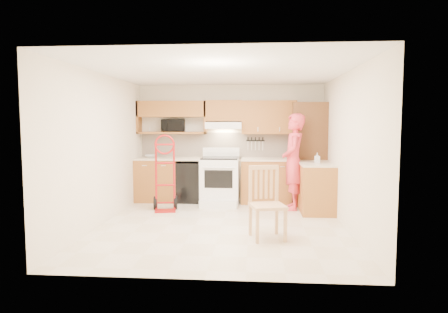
# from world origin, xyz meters

# --- Properties ---
(floor) EXTENTS (4.00, 4.50, 0.02)m
(floor) POSITION_xyz_m (0.00, 0.00, -0.01)
(floor) COLOR beige
(floor) RESTS_ON ground
(ceiling) EXTENTS (4.00, 4.50, 0.02)m
(ceiling) POSITION_xyz_m (0.00, 0.00, 2.51)
(ceiling) COLOR white
(ceiling) RESTS_ON ground
(wall_back) EXTENTS (4.00, 0.02, 2.50)m
(wall_back) POSITION_xyz_m (0.00, 2.26, 1.25)
(wall_back) COLOR #F4E6CB
(wall_back) RESTS_ON ground
(wall_front) EXTENTS (4.00, 0.02, 2.50)m
(wall_front) POSITION_xyz_m (0.00, -2.26, 1.25)
(wall_front) COLOR #F4E6CB
(wall_front) RESTS_ON ground
(wall_left) EXTENTS (0.02, 4.50, 2.50)m
(wall_left) POSITION_xyz_m (-2.01, 0.00, 1.25)
(wall_left) COLOR #F4E6CB
(wall_left) RESTS_ON ground
(wall_right) EXTENTS (0.02, 4.50, 2.50)m
(wall_right) POSITION_xyz_m (2.01, 0.00, 1.25)
(wall_right) COLOR #F4E6CB
(wall_right) RESTS_ON ground
(backsplash) EXTENTS (3.92, 0.03, 0.55)m
(backsplash) POSITION_xyz_m (0.00, 2.23, 1.20)
(backsplash) COLOR beige
(backsplash) RESTS_ON wall_back
(lower_cab_left) EXTENTS (0.90, 0.60, 0.90)m
(lower_cab_left) POSITION_xyz_m (-1.55, 1.95, 0.45)
(lower_cab_left) COLOR brown
(lower_cab_left) RESTS_ON ground
(dishwasher) EXTENTS (0.60, 0.60, 0.85)m
(dishwasher) POSITION_xyz_m (-0.80, 1.95, 0.42)
(dishwasher) COLOR black
(dishwasher) RESTS_ON ground
(lower_cab_right) EXTENTS (1.14, 0.60, 0.90)m
(lower_cab_right) POSITION_xyz_m (0.83, 1.95, 0.45)
(lower_cab_right) COLOR brown
(lower_cab_right) RESTS_ON ground
(countertop_left) EXTENTS (1.50, 0.63, 0.04)m
(countertop_left) POSITION_xyz_m (-1.25, 1.95, 0.92)
(countertop_left) COLOR beige
(countertop_left) RESTS_ON lower_cab_left
(countertop_right) EXTENTS (1.14, 0.63, 0.04)m
(countertop_right) POSITION_xyz_m (0.83, 1.95, 0.92)
(countertop_right) COLOR beige
(countertop_right) RESTS_ON lower_cab_right
(cab_return_right) EXTENTS (0.60, 1.00, 0.90)m
(cab_return_right) POSITION_xyz_m (1.70, 1.15, 0.45)
(cab_return_right) COLOR brown
(cab_return_right) RESTS_ON ground
(countertop_return) EXTENTS (0.63, 1.00, 0.04)m
(countertop_return) POSITION_xyz_m (1.70, 1.15, 0.92)
(countertop_return) COLOR beige
(countertop_return) RESTS_ON cab_return_right
(pantry_tall) EXTENTS (0.70, 0.60, 2.10)m
(pantry_tall) POSITION_xyz_m (1.65, 1.95, 1.05)
(pantry_tall) COLOR brown
(pantry_tall) RESTS_ON ground
(upper_cab_left) EXTENTS (1.50, 0.33, 0.34)m
(upper_cab_left) POSITION_xyz_m (-1.25, 2.08, 1.98)
(upper_cab_left) COLOR brown
(upper_cab_left) RESTS_ON wall_back
(upper_shelf_mw) EXTENTS (1.50, 0.33, 0.04)m
(upper_shelf_mw) POSITION_xyz_m (-1.25, 2.08, 1.47)
(upper_shelf_mw) COLOR brown
(upper_shelf_mw) RESTS_ON wall_back
(upper_cab_center) EXTENTS (0.76, 0.33, 0.44)m
(upper_cab_center) POSITION_xyz_m (-0.12, 2.08, 1.94)
(upper_cab_center) COLOR brown
(upper_cab_center) RESTS_ON wall_back
(upper_cab_right) EXTENTS (1.14, 0.33, 0.70)m
(upper_cab_right) POSITION_xyz_m (0.83, 2.08, 1.80)
(upper_cab_right) COLOR brown
(upper_cab_right) RESTS_ON wall_back
(range_hood) EXTENTS (0.76, 0.46, 0.14)m
(range_hood) POSITION_xyz_m (-0.12, 2.02, 1.63)
(range_hood) COLOR white
(range_hood) RESTS_ON wall_back
(knife_strip) EXTENTS (0.40, 0.05, 0.29)m
(knife_strip) POSITION_xyz_m (0.55, 2.21, 1.24)
(knife_strip) COLOR black
(knife_strip) RESTS_ON backsplash
(microwave) EXTENTS (0.53, 0.39, 0.28)m
(microwave) POSITION_xyz_m (-1.22, 2.08, 1.63)
(microwave) COLOR black
(microwave) RESTS_ON upper_shelf_mw
(range) EXTENTS (0.78, 1.03, 1.15)m
(range) POSITION_xyz_m (-0.18, 1.68, 0.58)
(range) COLOR white
(range) RESTS_ON ground
(person) EXTENTS (0.50, 0.72, 1.87)m
(person) POSITION_xyz_m (1.29, 1.35, 0.93)
(person) COLOR #E73B49
(person) RESTS_ON ground
(hand_truck) EXTENTS (0.60, 0.57, 1.32)m
(hand_truck) POSITION_xyz_m (-1.18, 1.03, 0.66)
(hand_truck) COLOR #A61313
(hand_truck) RESTS_ON ground
(dining_chair) EXTENTS (0.59, 0.62, 1.06)m
(dining_chair) POSITION_xyz_m (0.73, -0.67, 0.53)
(dining_chair) COLOR tan
(dining_chair) RESTS_ON ground
(soap_bottle) EXTENTS (0.09, 0.09, 0.19)m
(soap_bottle) POSITION_xyz_m (1.70, 1.09, 1.04)
(soap_bottle) COLOR white
(soap_bottle) RESTS_ON countertop_return
(bowl) EXTENTS (0.24, 0.24, 0.06)m
(bowl) POSITION_xyz_m (-1.70, 1.95, 0.97)
(bowl) COLOR white
(bowl) RESTS_ON countertop_left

